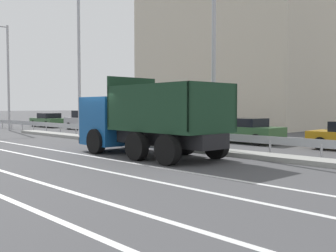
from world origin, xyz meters
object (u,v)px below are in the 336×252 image
Objects in this scene: street_lamp_2 at (211,48)px; parked_car_0 at (49,120)px; parked_car_2 at (120,123)px; parked_car_3 at (187,126)px; dump_truck at (137,125)px; street_lamp_0 at (6,72)px; median_road_sign at (154,123)px; street_lamp_1 at (77,60)px; parked_car_1 at (86,120)px; parked_car_4 at (247,130)px.

street_lamp_2 is 25.37m from parked_car_0.
parked_car_2 is 1.23× the size of parked_car_3.
street_lamp_2 is 14.12m from parked_car_2.
street_lamp_2 is at bearing -37.58° from dump_truck.
street_lamp_0 is 2.16× the size of parked_car_3.
dump_truck is 1.44× the size of parked_car_2.
street_lamp_1 reaches higher than median_road_sign.
parked_car_0 is at bearing -89.66° from parked_car_1.
parked_car_0 is 18.24m from parked_car_3.
parked_car_1 is 1.10× the size of parked_car_4.
parked_car_4 is at bearing 92.77° from parked_car_2.
median_road_sign is at bearing -102.75° from parked_car_0.
street_lamp_2 is at bearing -161.54° from parked_car_4.
street_lamp_1 reaches higher than street_lamp_2.
street_lamp_1 is (-7.11, -0.02, 3.68)m from median_road_sign.
median_road_sign is at bearing 26.42° from parked_car_3.
street_lamp_1 is (10.79, 0.15, 0.03)m from street_lamp_0.
street_lamp_0 reaches higher than street_lamp_2.
street_lamp_0 is 7.27m from parked_car_0.
parked_car_1 is (-18.08, 5.22, -3.65)m from street_lamp_2.
street_lamp_2 is 19.17m from parked_car_1.
parked_car_0 is (-24.56, 5.12, -3.77)m from street_lamp_2.
parked_car_0 is 1.12× the size of parked_car_3.
median_road_sign is (-1.72, 2.52, -0.07)m from dump_truck.
street_lamp_2 is 2.06× the size of parked_car_4.
street_lamp_2 is at bearing 49.84° from parked_car_3.
parked_car_4 is at bearing 13.96° from street_lamp_0.
parked_car_1 is 11.77m from parked_car_3.
street_lamp_1 is at bearing 75.84° from dump_truck.
median_road_sign is 4.96m from street_lamp_2.
parked_car_2 is (5.34, -0.41, -0.08)m from parked_car_1.
street_lamp_2 is at bearing 71.66° from parked_car_2.
median_road_sign is 0.25× the size of street_lamp_0.
parked_car_2 is at bearing 28.92° from street_lamp_0.
dump_truck is 9.85m from street_lamp_1.
median_road_sign reaches higher than parked_car_1.
parked_car_0 is at bearing -89.17° from parked_car_2.
parked_car_2 is at bearing 57.71° from dump_truck.
street_lamp_2 is at bearing -100.96° from parked_car_0.
parked_car_4 is at bearing -1.51° from dump_truck.
parked_car_4 is at bearing 88.29° from parked_car_1.
street_lamp_2 is (3.70, -0.09, 3.30)m from median_road_sign.
street_lamp_0 reaches higher than dump_truck.
dump_truck reaches higher than median_road_sign.
street_lamp_2 reaches higher than median_road_sign.
dump_truck is at bearing 64.01° from parked_car_1.
street_lamp_2 reaches higher than parked_car_0.
parked_car_0 is at bearing 166.43° from median_road_sign.
street_lamp_0 is 0.97× the size of street_lamp_1.
parked_car_1 is (-14.38, 5.14, -0.35)m from median_road_sign.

